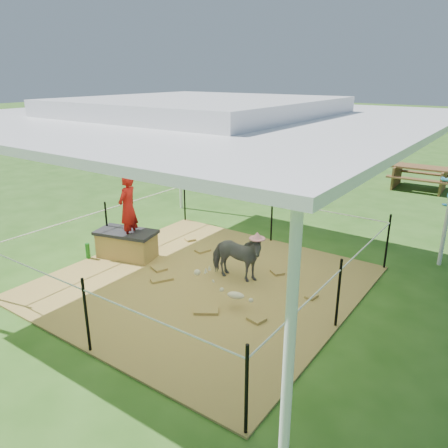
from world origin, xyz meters
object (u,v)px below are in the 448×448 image
Objects in this scene: woman at (127,202)px; green_bottle at (88,251)px; picnic_table_near at (420,178)px; straw_bale at (127,245)px; pony at (236,257)px; foal at (236,294)px.

woman is 1.21m from green_bottle.
woman is 0.75× the size of picnic_table_near.
picnic_table_near is (3.12, 8.40, -0.75)m from woman.
straw_bale reaches higher than green_bottle.
green_bottle is (-0.55, -0.45, -0.08)m from straw_bale.
pony reaches higher than green_bottle.
picnic_table_near reaches higher than straw_bale.
pony reaches higher than foal.
pony is at bearing 17.02° from green_bottle.
woman is at bearing 156.55° from foal.
green_bottle is at bearing -140.71° from straw_bale.
picnic_table_near is at bearing 71.30° from foal.
pony is 1.20× the size of foal.
straw_bale is at bearing 39.29° from green_bottle.
straw_bale is at bearing -112.74° from picnic_table_near.
straw_bale is 2.18m from pony.
foal is 0.48× the size of picnic_table_near.
pony is 8.10m from picnic_table_near.
straw_bale is at bearing 91.13° from pony.
pony is (2.04, 0.37, -0.66)m from woman.
woman is (0.10, -0.00, 0.84)m from straw_bale.
straw_bale reaches higher than foal.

